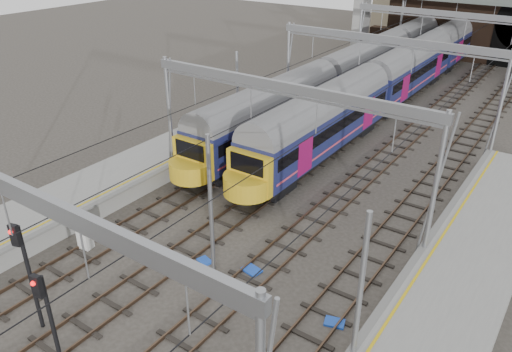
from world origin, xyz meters
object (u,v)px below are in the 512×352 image
Objects in this scene: signal_near_left at (26,265)px; train_main at (436,52)px; signal_near_centre at (48,315)px; relay_cabinet at (85,237)px; train_second at (364,66)px.

train_main is at bearing 72.58° from signal_near_left.
train_main is 14.63× the size of signal_near_centre.
train_main is at bearing 74.25° from relay_cabinet.
train_main is 48.78m from signal_near_centre.
signal_near_left is 4.00× the size of relay_cabinet.
signal_near_left is at bearing -66.46° from relay_cabinet.
train_main reaches higher than train_second.
train_main is 55.07× the size of relay_cabinet.
relay_cabinet is (-0.47, -33.14, -1.94)m from train_second.
relay_cabinet is (-4.47, -42.91, -1.99)m from train_main.
train_main is at bearing 67.73° from train_second.
relay_cabinet is (-3.13, 4.75, -2.54)m from signal_near_left.
signal_near_centre is at bearing -81.80° from train_second.
train_main is at bearing 82.78° from signal_near_centre.
signal_near_centre is (1.62, -48.75, 0.39)m from train_main.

